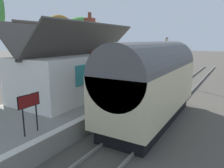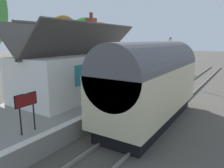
% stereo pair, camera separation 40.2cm
% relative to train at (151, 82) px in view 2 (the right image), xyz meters
% --- Properties ---
extents(ground_plane, '(160.00, 160.00, 0.00)m').
position_rel_train_xyz_m(ground_plane, '(1.60, 0.90, -2.21)').
color(ground_plane, '#4C473F').
extents(platform, '(32.00, 5.40, 0.85)m').
position_rel_train_xyz_m(platform, '(1.60, 4.60, -1.79)').
color(platform, gray).
rests_on(platform, ground).
extents(platform_edge_coping, '(32.00, 0.36, 0.02)m').
position_rel_train_xyz_m(platform_edge_coping, '(1.60, 2.08, -1.36)').
color(platform_edge_coping, beige).
rests_on(platform_edge_coping, platform).
extents(rail_near, '(52.00, 0.08, 0.14)m').
position_rel_train_xyz_m(rail_near, '(1.60, -0.72, -2.14)').
color(rail_near, gray).
rests_on(rail_near, ground).
extents(rail_far, '(52.00, 0.08, 0.14)m').
position_rel_train_xyz_m(rail_far, '(1.60, 0.72, -2.14)').
color(rail_far, gray).
rests_on(rail_far, ground).
extents(train, '(8.37, 2.73, 4.32)m').
position_rel_train_xyz_m(train, '(0.00, 0.00, 0.00)').
color(train, black).
rests_on(train, ground).
extents(station_building, '(8.20, 3.96, 5.37)m').
position_rel_train_xyz_m(station_building, '(-0.25, 5.13, 0.10)').
color(station_building, white).
rests_on(station_building, platform).
extents(bench_near_building, '(1.40, 0.45, 0.88)m').
position_rel_train_xyz_m(bench_near_building, '(6.33, 3.45, -0.89)').
color(bench_near_building, teal).
rests_on(bench_near_building, platform).
extents(bench_mid_platform, '(1.42, 0.50, 0.88)m').
position_rel_train_xyz_m(bench_mid_platform, '(8.22, 3.63, -0.89)').
color(bench_mid_platform, teal).
rests_on(bench_mid_platform, platform).
extents(bench_by_lamp, '(1.41, 0.47, 0.88)m').
position_rel_train_xyz_m(bench_by_lamp, '(12.57, 3.54, -0.89)').
color(bench_by_lamp, teal).
rests_on(bench_by_lamp, platform).
extents(planter_edge_near, '(1.04, 0.32, 0.56)m').
position_rel_train_xyz_m(planter_edge_near, '(11.17, 6.20, -1.10)').
color(planter_edge_near, gray).
rests_on(planter_edge_near, platform).
extents(planter_by_door, '(0.43, 0.43, 0.75)m').
position_rel_train_xyz_m(planter_by_door, '(5.75, 5.21, -0.98)').
color(planter_by_door, '#9E5138').
rests_on(planter_by_door, platform).
extents(planter_corner_building, '(0.71, 0.32, 0.61)m').
position_rel_train_xyz_m(planter_corner_building, '(10.30, 5.76, -1.07)').
color(planter_corner_building, teal).
rests_on(planter_corner_building, platform).
extents(planter_bench_right, '(0.82, 0.32, 0.62)m').
position_rel_train_xyz_m(planter_bench_right, '(6.60, 4.42, -1.07)').
color(planter_bench_right, teal).
rests_on(planter_bench_right, platform).
extents(lamp_post_platform, '(0.32, 0.50, 3.83)m').
position_rel_train_xyz_m(lamp_post_platform, '(11.01, 2.56, 1.30)').
color(lamp_post_platform, black).
rests_on(lamp_post_platform, platform).
extents(station_sign_board, '(0.96, 0.06, 1.57)m').
position_rel_train_xyz_m(station_sign_board, '(-5.67, 2.75, -0.18)').
color(station_sign_board, black).
rests_on(station_sign_board, platform).
extents(tree_behind_building, '(4.87, 4.98, 7.28)m').
position_rel_train_xyz_m(tree_behind_building, '(11.38, 13.97, 2.30)').
color(tree_behind_building, '#4C3828').
rests_on(tree_behind_building, ground).
extents(tree_mid_background, '(3.40, 3.07, 7.30)m').
position_rel_train_xyz_m(tree_mid_background, '(8.66, 15.40, 3.09)').
color(tree_mid_background, '#4C3828').
rests_on(tree_mid_background, ground).
extents(tree_distant, '(3.94, 3.50, 6.98)m').
position_rel_train_xyz_m(tree_distant, '(6.32, 12.69, 2.32)').
color(tree_distant, '#4C3828').
rests_on(tree_distant, ground).
extents(tree_far_left, '(4.83, 4.34, 6.97)m').
position_rel_train_xyz_m(tree_far_left, '(15.27, 14.52, 2.45)').
color(tree_far_left, '#4C3828').
rests_on(tree_far_left, ground).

